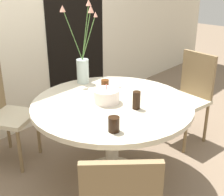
# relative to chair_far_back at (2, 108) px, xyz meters

# --- Properties ---
(ground_plane) EXTENTS (16.00, 16.00, 0.00)m
(ground_plane) POSITION_rel_chair_far_back_xyz_m (0.45, -0.94, -0.53)
(ground_plane) COLOR #7A6651
(wall_back) EXTENTS (8.00, 0.05, 2.60)m
(wall_back) POSITION_rel_chair_far_back_xyz_m (0.45, 0.40, 0.77)
(wall_back) COLOR beige
(wall_back) RESTS_ON ground_plane
(doorway_panel) EXTENTS (0.90, 0.01, 2.05)m
(doorway_panel) POSITION_rel_chair_far_back_xyz_m (1.29, 0.37, 0.50)
(doorway_panel) COLOR black
(doorway_panel) RESTS_ON ground_plane
(dining_table) EXTENTS (1.30, 1.30, 0.71)m
(dining_table) POSITION_rel_chair_far_back_xyz_m (0.45, -0.94, 0.06)
(dining_table) COLOR beige
(dining_table) RESTS_ON ground_plane
(chair_far_back) EXTENTS (0.53, 0.53, 0.93)m
(chair_far_back) POSITION_rel_chair_far_back_xyz_m (0.00, 0.00, 0.00)
(chair_far_back) COLOR beige
(chair_far_back) RESTS_ON ground_plane
(chair_near_front) EXTENTS (0.45, 0.45, 0.93)m
(chair_near_front) POSITION_rel_chair_far_back_xyz_m (1.49, -1.09, 0.00)
(chair_near_front) COLOR beige
(chair_near_front) RESTS_ON ground_plane
(birthday_cake) EXTENTS (0.21, 0.21, 0.15)m
(birthday_cake) POSITION_rel_chair_far_back_xyz_m (0.43, -0.90, 0.24)
(birthday_cake) COLOR white
(birthday_cake) RESTS_ON dining_table
(flower_vase) EXTENTS (0.25, 0.31, 0.75)m
(flower_vase) POSITION_rel_chair_far_back_xyz_m (0.63, -0.42, 0.39)
(flower_vase) COLOR #B2C6C1
(flower_vase) RESTS_ON dining_table
(side_plate) EXTENTS (0.18, 0.18, 0.01)m
(side_plate) POSITION_rel_chair_far_back_xyz_m (0.74, -0.69, 0.19)
(side_plate) COLOR white
(side_plate) RESTS_ON dining_table
(drink_glass_0) EXTENTS (0.08, 0.08, 0.10)m
(drink_glass_0) POSITION_rel_chair_far_back_xyz_m (0.11, -1.26, 0.23)
(drink_glass_0) COLOR black
(drink_glass_0) RESTS_ON dining_table
(drink_glass_1) EXTENTS (0.07, 0.07, 0.11)m
(drink_glass_1) POSITION_rel_chair_far_back_xyz_m (0.58, -0.75, 0.24)
(drink_glass_1) COLOR #51280F
(drink_glass_1) RESTS_ON dining_table
(drink_glass_2) EXTENTS (0.06, 0.06, 0.14)m
(drink_glass_2) POSITION_rel_chair_far_back_xyz_m (0.49, -1.15, 0.25)
(drink_glass_2) COLOR black
(drink_glass_2) RESTS_ON dining_table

